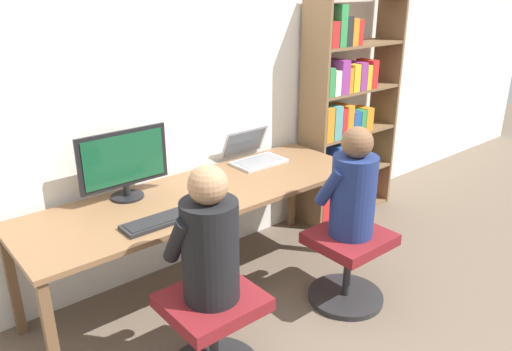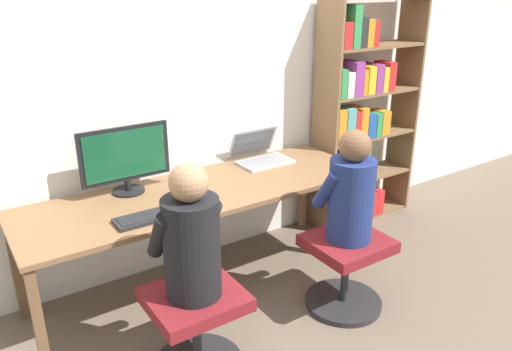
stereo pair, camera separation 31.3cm
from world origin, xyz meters
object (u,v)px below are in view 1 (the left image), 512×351
at_px(person_at_monitor, 209,241).
at_px(laptop, 254,155).
at_px(person_at_laptop, 353,188).
at_px(office_chair_left, 213,329).
at_px(keyboard, 162,220).
at_px(bookshelf, 343,121).
at_px(desktop_monitor, 124,164).
at_px(office_chair_right, 348,261).

bearing_deg(person_at_monitor, laptop, 41.39).
bearing_deg(person_at_laptop, person_at_monitor, 179.60).
distance_m(person_at_monitor, person_at_laptop, 1.03).
bearing_deg(office_chair_left, person_at_monitor, 90.00).
bearing_deg(person_at_monitor, office_chair_left, -90.00).
distance_m(keyboard, bookshelf, 1.98).
bearing_deg(person_at_monitor, desktop_monitor, 89.30).
bearing_deg(office_chair_left, desktop_monitor, 89.30).
bearing_deg(keyboard, desktop_monitor, 89.43).
height_order(desktop_monitor, office_chair_right, desktop_monitor).
xyz_separation_m(office_chair_right, bookshelf, (0.91, 0.87, 0.57)).
bearing_deg(desktop_monitor, person_at_laptop, -41.07).
bearing_deg(desktop_monitor, keyboard, -90.57).
height_order(person_at_monitor, bookshelf, bookshelf).
distance_m(desktop_monitor, keyboard, 0.47).
bearing_deg(person_at_laptop, office_chair_left, 179.88).
relative_size(office_chair_left, office_chair_right, 1.00).
relative_size(office_chair_right, person_at_monitor, 0.70).
bearing_deg(bookshelf, laptop, 178.37).
relative_size(keyboard, person_at_monitor, 0.65).
relative_size(laptop, person_at_monitor, 0.55).
bearing_deg(bookshelf, office_chair_left, -155.89).
xyz_separation_m(laptop, office_chair_right, (0.02, -0.90, -0.47)).
bearing_deg(keyboard, bookshelf, 11.82).
distance_m(desktop_monitor, office_chair_right, 1.50).
bearing_deg(office_chair_left, person_at_laptop, -0.12).
height_order(office_chair_right, bookshelf, bookshelf).
xyz_separation_m(keyboard, person_at_monitor, (-0.01, -0.46, 0.07)).
xyz_separation_m(desktop_monitor, keyboard, (-0.00, -0.42, -0.21)).
bearing_deg(office_chair_right, person_at_monitor, 179.33).
bearing_deg(keyboard, laptop, 23.27).
xyz_separation_m(desktop_monitor, person_at_monitor, (-0.01, -0.88, -0.14)).
bearing_deg(bookshelf, desktop_monitor, 179.44).
bearing_deg(person_at_monitor, office_chair_right, -0.67).
xyz_separation_m(laptop, bookshelf, (0.93, -0.03, 0.09)).
relative_size(desktop_monitor, office_chair_left, 1.15).
xyz_separation_m(desktop_monitor, person_at_laptop, (1.02, -0.89, -0.14)).
distance_m(keyboard, person_at_laptop, 1.13).
height_order(laptop, keyboard, laptop).
bearing_deg(person_at_laptop, keyboard, 155.57).
height_order(laptop, person_at_monitor, person_at_monitor).
bearing_deg(desktop_monitor, bookshelf, -0.56).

